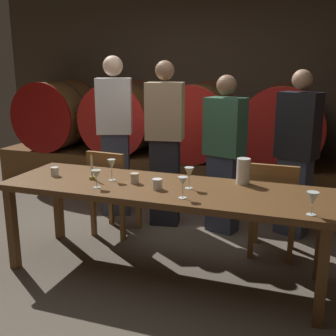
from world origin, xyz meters
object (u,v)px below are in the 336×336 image
wine_glass_far_left (96,175)px  cup_right (157,184)px  chair_left (112,189)px  pitcher (243,171)px  chair_right (273,205)px  cup_left (55,172)px  guest_center_right (224,154)px  candle_center (92,172)px  wine_glass_left (112,165)px  wine_barrel_right (283,125)px  wine_barrel_far_left (59,115)px  wine_glass_far_right (312,199)px  guest_far_left (115,135)px  cup_center (135,178)px  wine_glass_right (183,182)px  wine_barrel_center (198,121)px  guest_center_left (165,144)px  wine_barrel_left (125,118)px  dining_table (163,195)px  guest_far_right (296,154)px  wine_glass_center (189,173)px

wine_glass_far_left → cup_right: 0.48m
chair_left → pitcher: size_ratio=4.20×
chair_right → cup_left: (-1.81, -0.63, 0.31)m
guest_center_right → cup_left: bearing=57.7°
candle_center → wine_glass_left: bearing=10.5°
wine_barrel_right → cup_left: size_ratio=12.75×
wine_barrel_far_left → guest_center_right: bearing=-23.3°
wine_glass_far_right → wine_barrel_far_left: bearing=144.8°
guest_far_left → cup_center: guest_far_left is taller
pitcher → cup_left: bearing=-169.3°
wine_glass_right → wine_barrel_center: bearing=102.7°
pitcher → cup_left: 1.61m
wine_glass_far_left → guest_center_right: bearing=59.5°
guest_center_left → wine_glass_far_left: bearing=75.0°
wine_barrel_left → chair_right: wine_barrel_left is taller
wine_glass_left → chair_right: bearing=24.8°
pitcher → cup_right: pitcher is taller
chair_left → wine_barrel_left: bearing=-65.2°
pitcher → wine_glass_right: (-0.35, -0.52, 0.02)m
wine_barrel_right → guest_far_left: (-1.75, -1.07, -0.05)m
wine_barrel_left → dining_table: wine_barrel_left is taller
guest_center_right → candle_center: guest_center_right is taller
guest_far_right → candle_center: bearing=59.1°
wine_barrel_left → wine_glass_left: bearing=-67.7°
pitcher → wine_glass_far_right: 0.78m
wine_barrel_far_left → candle_center: (1.81, -2.24, -0.15)m
wine_barrel_left → guest_center_right: size_ratio=0.61×
guest_far_right → pitcher: size_ratio=7.88×
guest_center_right → pitcher: bearing=129.3°
chair_right → pitcher: size_ratio=4.20×
wine_glass_far_left → wine_glass_center: wine_glass_center is taller
wine_barrel_left → cup_left: size_ratio=12.75×
wine_barrel_left → guest_center_right: bearing=-35.5°
wine_glass_far_left → guest_far_left: bearing=110.6°
chair_right → guest_far_left: bearing=-16.7°
wine_barrel_far_left → guest_center_left: size_ratio=0.56×
cup_right → guest_center_left: bearing=106.8°
wine_barrel_far_left → cup_center: wine_barrel_far_left is taller
candle_center → pitcher: 1.25m
wine_barrel_right → cup_center: wine_barrel_right is taller
wine_barrel_center → cup_left: 2.35m
wine_glass_far_left → chair_left: bearing=109.4°
guest_far_right → wine_glass_right: 1.62m
chair_right → wine_glass_left: wine_glass_left is taller
wine_barrel_far_left → wine_glass_center: (2.65, -2.22, -0.09)m
guest_center_right → candle_center: (-0.90, -1.07, 0.01)m
dining_table → guest_far_right: bearing=51.6°
cup_left → cup_center: 0.75m
dining_table → candle_center: (-0.63, -0.01, 0.13)m
cup_right → wine_glass_far_right: bearing=-9.6°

